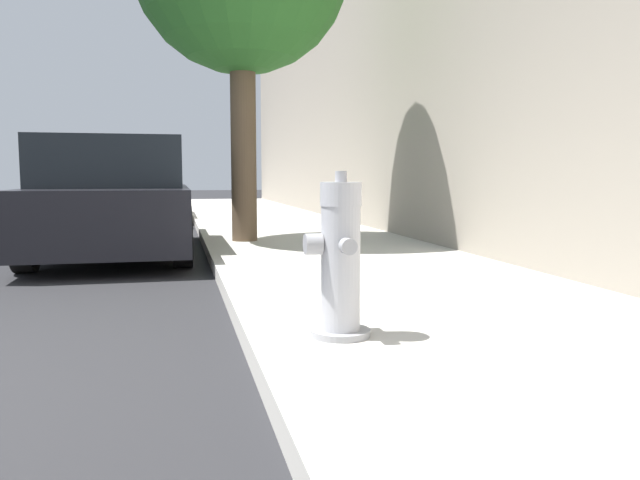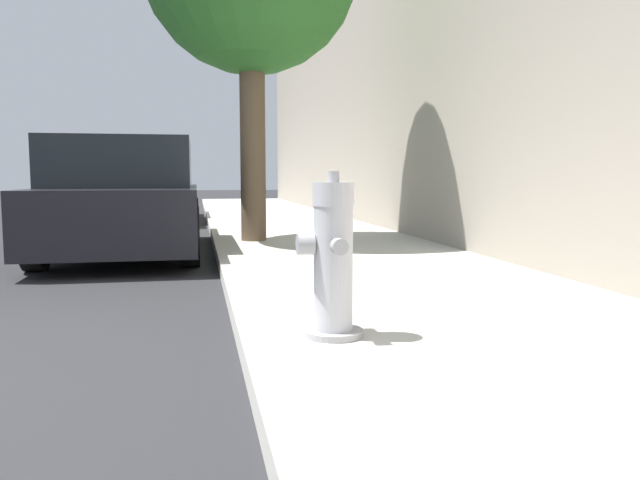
% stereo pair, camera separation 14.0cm
% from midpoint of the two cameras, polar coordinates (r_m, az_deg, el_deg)
% --- Properties ---
extents(sidewalk_slab, '(2.73, 40.00, 0.14)m').
position_cam_midpoint_polar(sidewalk_slab, '(3.34, 19.00, -10.09)').
color(sidewalk_slab, beige).
rests_on(sidewalk_slab, ground_plane).
extents(fire_hydrant, '(0.35, 0.35, 0.86)m').
position_cam_midpoint_polar(fire_hydrant, '(3.22, 2.39, -2.00)').
color(fire_hydrant, '#97979C').
rests_on(fire_hydrant, sidewalk_slab).
extents(parked_car_near, '(1.75, 4.10, 1.40)m').
position_cam_midpoint_polar(parked_car_near, '(8.00, -16.84, 3.52)').
color(parked_car_near, black).
rests_on(parked_car_near, ground_plane).
extents(parked_car_mid, '(1.74, 4.54, 1.36)m').
position_cam_midpoint_polar(parked_car_mid, '(13.89, -15.26, 4.42)').
color(parked_car_mid, silver).
rests_on(parked_car_mid, ground_plane).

